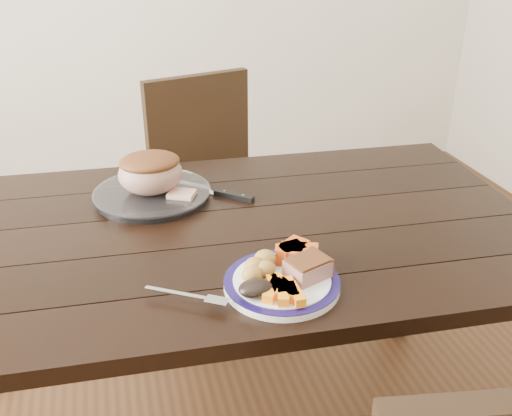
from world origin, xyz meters
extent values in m
cube|color=black|center=(0.00, 0.00, 0.73)|extent=(1.65, 1.00, 0.04)
cube|color=black|center=(0.74, 0.33, 0.35)|extent=(0.07, 0.07, 0.71)
cube|color=black|center=(0.13, 0.65, 0.45)|extent=(0.51, 0.51, 0.04)
cube|color=black|center=(0.08, 0.84, 0.70)|extent=(0.42, 0.15, 0.46)
cube|color=black|center=(0.26, 0.87, 0.21)|extent=(0.04, 0.04, 0.43)
cube|color=black|center=(0.35, 0.52, 0.21)|extent=(0.04, 0.04, 0.43)
cube|color=black|center=(-0.09, 0.78, 0.21)|extent=(0.04, 0.04, 0.43)
cube|color=black|center=(0.01, 0.43, 0.21)|extent=(0.04, 0.04, 0.43)
cylinder|color=white|center=(0.06, -0.29, 0.76)|extent=(0.25, 0.25, 0.02)
torus|color=#140C40|center=(0.06, -0.29, 0.77)|extent=(0.25, 0.25, 0.02)
cylinder|color=white|center=(-0.16, 0.21, 0.76)|extent=(0.32, 0.32, 0.02)
cube|color=#A77166|center=(0.12, -0.30, 0.79)|extent=(0.10, 0.09, 0.04)
ellipsoid|color=gold|center=(0.01, -0.26, 0.79)|extent=(0.05, 0.04, 0.04)
ellipsoid|color=gold|center=(0.03, -0.28, 0.79)|extent=(0.04, 0.04, 0.04)
ellipsoid|color=gold|center=(0.04, -0.24, 0.79)|extent=(0.05, 0.05, 0.04)
ellipsoid|color=gold|center=(0.04, -0.24, 0.79)|extent=(0.04, 0.04, 0.03)
ellipsoid|color=gold|center=(0.00, -0.29, 0.79)|extent=(0.04, 0.04, 0.04)
cube|color=orange|center=(0.05, -0.35, 0.78)|extent=(0.04, 0.07, 0.02)
cube|color=orange|center=(0.04, -0.33, 0.78)|extent=(0.02, 0.07, 0.02)
cube|color=orange|center=(0.03, -0.34, 0.78)|extent=(0.06, 0.07, 0.02)
cube|color=orange|center=(0.06, -0.35, 0.78)|extent=(0.03, 0.07, 0.02)
cube|color=orange|center=(0.07, -0.37, 0.78)|extent=(0.02, 0.07, 0.02)
cube|color=orange|center=(0.05, -0.33, 0.78)|extent=(0.04, 0.07, 0.02)
cube|color=orange|center=(0.04, -0.36, 0.78)|extent=(0.04, 0.07, 0.02)
cube|color=#E65519|center=(0.12, -0.22, 0.79)|extent=(0.07, 0.07, 0.04)
cube|color=#E65519|center=(0.10, -0.23, 0.79)|extent=(0.06, 0.06, 0.04)
cube|color=#E65519|center=(0.10, -0.24, 0.79)|extent=(0.07, 0.07, 0.04)
cube|color=#E65519|center=(0.13, -0.24, 0.79)|extent=(0.07, 0.06, 0.04)
ellipsoid|color=black|center=(-0.01, -0.34, 0.79)|extent=(0.07, 0.05, 0.03)
cube|color=silver|center=(-0.16, -0.29, 0.77)|extent=(0.12, 0.08, 0.00)
cube|color=silver|center=(-0.09, -0.34, 0.77)|extent=(0.05, 0.05, 0.00)
ellipsoid|color=#A67665|center=(-0.16, 0.21, 0.82)|extent=(0.17, 0.15, 0.11)
cube|color=tan|center=(-0.08, 0.16, 0.78)|extent=(0.09, 0.08, 0.02)
cube|color=silver|center=(-0.06, 0.26, 0.75)|extent=(0.16, 0.15, 0.00)
cube|color=black|center=(0.06, 0.15, 0.76)|extent=(0.10, 0.09, 0.01)
camera|label=1|loc=(-0.25, -1.24, 1.44)|focal=40.00mm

